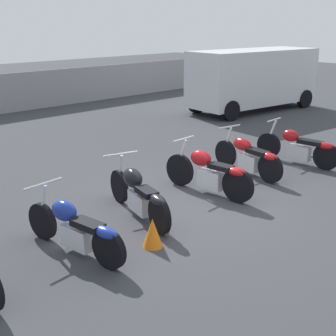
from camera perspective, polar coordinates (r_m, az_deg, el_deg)
The scene contains 8 objects.
ground_plane at distance 8.76m, azimuth 2.03°, elevation -4.69°, with size 60.00×60.00×0.00m, color #38383D.
motorcycle_slot_1 at distance 7.05m, azimuth -11.24°, elevation -7.21°, with size 0.69×2.08×0.96m.
motorcycle_slot_2 at distance 8.17m, azimuth -3.61°, elevation -3.15°, with size 0.85×2.17×0.99m.
motorcycle_slot_3 at distance 9.26m, azimuth 5.04°, elevation -0.57°, with size 0.61×2.12×1.04m.
motorcycle_slot_4 at distance 10.53m, azimuth 9.80°, elevation 1.36°, with size 0.64×2.03×1.00m.
motorcycle_slot_5 at distance 11.62m, azimuth 15.67°, elevation 2.45°, with size 0.60×2.15×0.99m.
parked_van at distance 18.16m, azimuth 10.40°, elevation 10.83°, with size 5.45×2.50×2.26m.
traffic_cone_near at distance 7.19m, azimuth -1.89°, elevation -7.89°, with size 0.31×0.31×0.46m.
Camera 1 is at (-5.86, -5.58, 3.33)m, focal length 50.00 mm.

